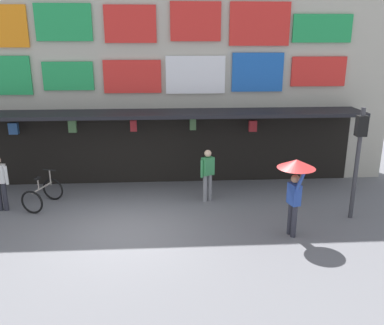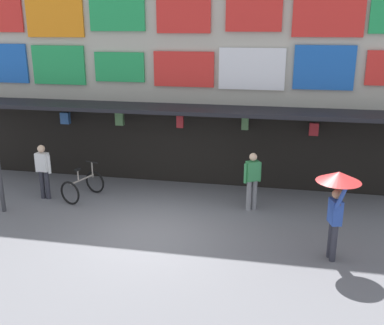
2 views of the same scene
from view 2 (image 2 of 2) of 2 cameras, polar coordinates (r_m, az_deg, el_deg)
The scene contains 6 objects.
ground_plane at distance 11.52m, azimuth -5.20°, elevation -9.05°, with size 80.00×80.00×0.00m, color slate.
shopfront at distance 14.81m, azimuth -0.55°, elevation 12.88°, with size 18.00×2.60×8.00m.
bicycle_parked at distance 13.95m, azimuth -13.75°, elevation -2.95°, with size 1.04×1.32×1.05m.
pedestrian_in_red at distance 14.09m, azimuth -18.46°, elevation -0.76°, with size 0.53×0.25×1.68m.
pedestrian_with_umbrella at distance 10.16m, azimuth 18.06°, elevation -3.47°, with size 0.96×0.96×2.08m.
pedestrian_in_green at distance 12.68m, azimuth 7.71°, elevation -1.99°, with size 0.47×0.37×1.68m.
Camera 2 is at (3.03, -9.88, 5.08)m, focal length 41.79 mm.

